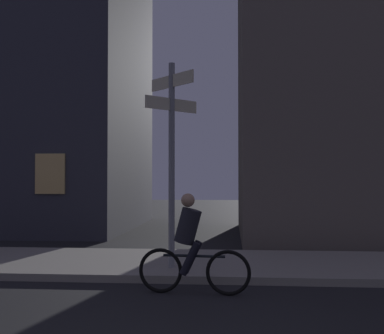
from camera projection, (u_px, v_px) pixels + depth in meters
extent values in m
cube|color=gray|center=(194.00, 264.00, 9.99)|extent=(40.00, 3.23, 0.14)
cylinder|color=gray|center=(172.00, 165.00, 9.28)|extent=(0.12, 0.12, 3.96)
cube|color=beige|center=(172.00, 81.00, 9.32)|extent=(0.93, 0.93, 0.24)
cube|color=beige|center=(172.00, 105.00, 9.31)|extent=(0.90, 0.90, 0.24)
torus|color=black|center=(228.00, 273.00, 7.58)|extent=(0.72, 0.13, 0.72)
torus|color=black|center=(161.00, 270.00, 7.77)|extent=(0.72, 0.13, 0.72)
cylinder|color=black|center=(194.00, 256.00, 7.68)|extent=(1.00, 0.14, 0.04)
cylinder|color=#26262D|center=(188.00, 226.00, 7.71)|extent=(0.48, 0.36, 0.61)
sphere|color=tan|center=(188.00, 200.00, 7.72)|extent=(0.22, 0.22, 0.22)
cylinder|color=black|center=(192.00, 257.00, 7.78)|extent=(0.35, 0.15, 0.55)
cylinder|color=black|center=(190.00, 259.00, 7.60)|extent=(0.35, 0.15, 0.55)
cube|color=#F2C672|center=(50.00, 174.00, 14.26)|extent=(0.90, 0.06, 1.20)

